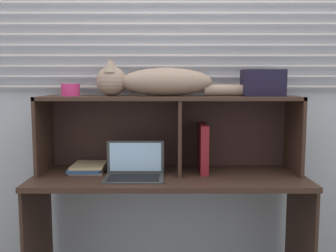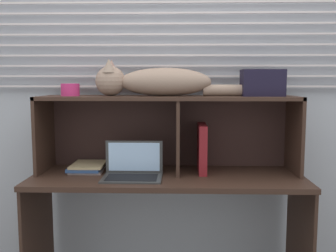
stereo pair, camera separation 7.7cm
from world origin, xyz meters
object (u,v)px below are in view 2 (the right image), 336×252
storage_box (262,83)px  laptop (133,170)px  small_basket (70,90)px  book_stack (88,167)px  cat (155,82)px  binder_upright (202,148)px

storage_box → laptop: bearing=-168.6°
laptop → small_basket: 0.63m
book_stack → small_basket: bearing=178.8°
cat → laptop: cat is taller
laptop → storage_box: storage_box is taller
binder_upright → book_stack: 0.72m
storage_box → binder_upright: bearing=180.0°
small_basket → storage_box: size_ratio=0.45×
book_stack → binder_upright: bearing=0.2°
binder_upright → storage_box: 0.54m
binder_upright → laptop: bearing=-159.3°
cat → laptop: bearing=-127.7°
book_stack → storage_box: 1.19m
book_stack → small_basket: size_ratio=2.25×
book_stack → small_basket: small_basket is taller
cat → laptop: (-0.12, -0.16, -0.51)m
laptop → storage_box: 0.93m
binder_upright → storage_box: (0.36, 0.00, 0.40)m
binder_upright → cat: bearing=-180.0°
small_basket → cat: bearing=-0.0°
cat → small_basket: size_ratio=8.76×
small_basket → storage_box: storage_box is taller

